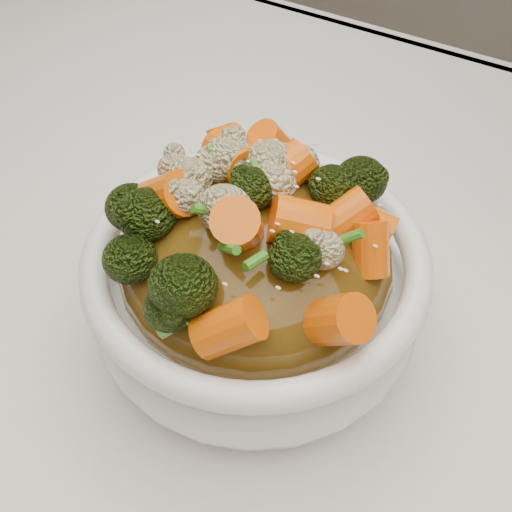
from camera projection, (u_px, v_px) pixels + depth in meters
The scene contains 9 objects.
dining_table at pixel (271, 499), 0.70m from camera, with size 1.20×0.80×0.75m, color brown.
tablecloth at pixel (280, 314), 0.44m from camera, with size 1.20×0.80×0.04m, color silver.
bowl at pixel (256, 289), 0.38m from camera, with size 0.20×0.20×0.08m, color white, non-canonical shape.
sauce_base at pixel (256, 259), 0.36m from camera, with size 0.16×0.16×0.09m, color #52370E.
carrots at pixel (256, 183), 0.31m from camera, with size 0.16×0.16×0.05m, color #E95E07, non-canonical shape.
broccoli at pixel (256, 185), 0.31m from camera, with size 0.16×0.16×0.04m, color black, non-canonical shape.
cauliflower at pixel (256, 187), 0.31m from camera, with size 0.16×0.16×0.03m, color #C8BA88, non-canonical shape.
scallions at pixel (256, 182), 0.31m from camera, with size 0.12×0.12×0.02m, color #33731A, non-canonical shape.
sesame_seeds at pixel (256, 182), 0.31m from camera, with size 0.15×0.15×0.01m, color beige, non-canonical shape.
Camera 1 is at (0.13, -0.23, 1.08)m, focal length 42.00 mm.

